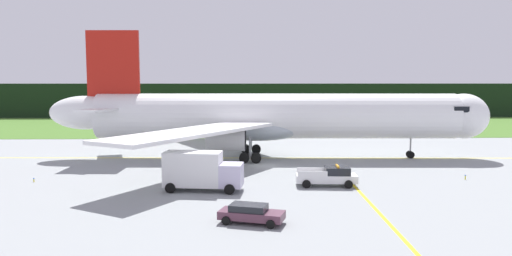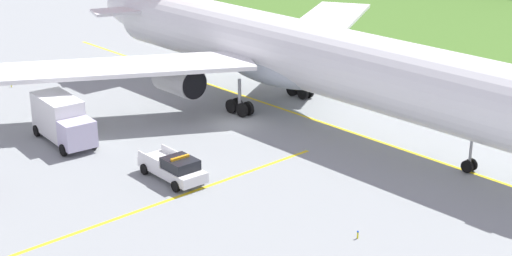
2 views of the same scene
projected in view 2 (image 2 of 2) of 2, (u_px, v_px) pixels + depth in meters
name	position (u px, v px, depth m)	size (l,w,h in m)	color
ground	(235.00, 124.00, 62.07)	(320.00, 320.00, 0.00)	gray
taxiway_centerline_main	(297.00, 114.00, 64.55)	(71.12, 0.30, 0.01)	yellow
taxiway_centerline_spur	(136.00, 212.00, 46.86)	(30.53, 0.30, 0.01)	yellow
airliner	(292.00, 53.00, 63.26)	(54.96, 47.03, 15.89)	white
ops_pickup_truck	(174.00, 168.00, 51.15)	(5.68, 2.59, 1.94)	silver
catering_truck	(62.00, 119.00, 57.64)	(7.10, 3.41, 3.61)	silver
taxiway_edge_light_east	(358.00, 234.00, 43.52)	(0.12, 0.12, 0.49)	yellow
taxiway_edge_light_west	(11.00, 85.00, 71.86)	(0.12, 0.12, 0.40)	yellow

